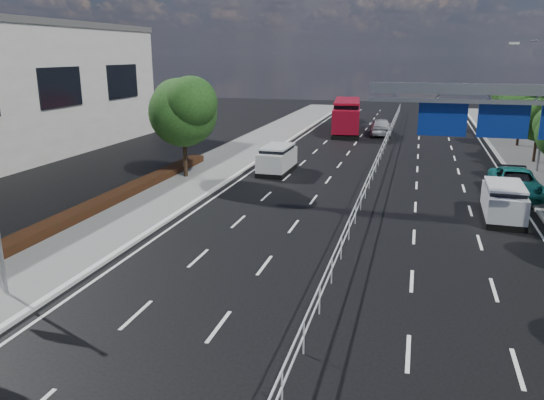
% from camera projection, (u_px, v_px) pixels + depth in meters
% --- Properties ---
extents(ground, '(160.00, 160.00, 0.00)m').
position_uv_depth(ground, '(309.00, 339.00, 15.39)').
color(ground, black).
rests_on(ground, ground).
extents(kerb_near, '(0.25, 140.00, 0.15)m').
position_uv_depth(kerb_near, '(45.00, 300.00, 17.68)').
color(kerb_near, silver).
rests_on(kerb_near, ground).
extents(median_fence, '(0.05, 85.00, 1.02)m').
position_uv_depth(median_fence, '(375.00, 167.00, 36.15)').
color(median_fence, silver).
rests_on(median_fence, ground).
extents(hedge_near, '(1.00, 36.00, 0.44)m').
position_uv_depth(hedge_near, '(36.00, 233.00, 23.34)').
color(hedge_near, black).
rests_on(hedge_near, sidewalk_near).
extents(overhead_gantry, '(10.24, 0.38, 7.45)m').
position_uv_depth(overhead_gantry, '(524.00, 115.00, 21.51)').
color(overhead_gantry, gray).
rests_on(overhead_gantry, ground).
extents(streetlight_far, '(2.78, 2.40, 9.00)m').
position_uv_depth(streetlight_far, '(542.00, 97.00, 35.47)').
color(streetlight_far, gray).
rests_on(streetlight_far, ground).
extents(near_tree_back, '(4.84, 4.51, 6.69)m').
position_uv_depth(near_tree_back, '(184.00, 108.00, 33.90)').
color(near_tree_back, black).
rests_on(near_tree_back, ground).
extents(far_tree_f, '(3.52, 3.28, 5.02)m').
position_uv_depth(far_tree_f, '(540.00, 117.00, 38.97)').
color(far_tree_f, black).
rests_on(far_tree_f, ground).
extents(far_tree_g, '(3.96, 3.69, 5.45)m').
position_uv_depth(far_tree_g, '(523.00, 104.00, 45.86)').
color(far_tree_g, black).
rests_on(far_tree_g, ground).
extents(far_tree_h, '(3.41, 3.18, 4.91)m').
position_uv_depth(far_tree_h, '(509.00, 101.00, 52.92)').
color(far_tree_h, black).
rests_on(far_tree_h, ground).
extents(white_minivan, '(1.95, 4.35, 1.88)m').
position_uv_depth(white_minivan, '(277.00, 159.00, 36.68)').
color(white_minivan, black).
rests_on(white_minivan, ground).
extents(red_bus, '(3.85, 11.36, 3.33)m').
position_uv_depth(red_bus, '(347.00, 115.00, 55.36)').
color(red_bus, black).
rests_on(red_bus, ground).
extents(near_car_silver, '(2.57, 5.25, 1.72)m').
position_uv_depth(near_car_silver, '(381.00, 127.00, 53.37)').
color(near_car_silver, silver).
rests_on(near_car_silver, ground).
extents(near_car_dark, '(2.29, 5.37, 1.72)m').
position_uv_depth(near_car_dark, '(344.00, 113.00, 65.06)').
color(near_car_dark, black).
rests_on(near_car_dark, ground).
extents(silver_minivan, '(1.95, 4.36, 1.79)m').
position_uv_depth(silver_minivan, '(503.00, 202.00, 26.37)').
color(silver_minivan, black).
rests_on(silver_minivan, ground).
extents(parked_car_teal, '(2.57, 5.55, 1.54)m').
position_uv_depth(parked_car_teal, '(515.00, 183.00, 30.69)').
color(parked_car_teal, '#186D6B').
rests_on(parked_car_teal, ground).
extents(parked_car_dark, '(2.13, 4.92, 1.41)m').
position_uv_depth(parked_car_dark, '(515.00, 184.00, 30.73)').
color(parked_car_dark, black).
rests_on(parked_car_dark, ground).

